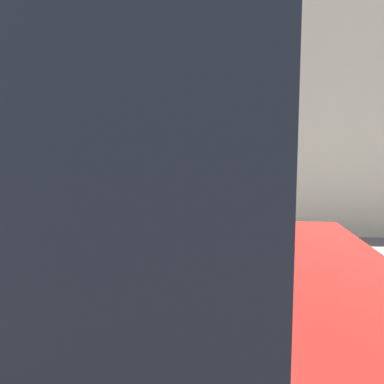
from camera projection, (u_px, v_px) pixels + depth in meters
sidewalk at (158, 278)px, 4.29m from camera, size 24.00×2.80×0.11m
building_facade at (179, 63)px, 6.59m from camera, size 24.00×0.30×6.10m
parking_meter at (192, 191)px, 3.29m from camera, size 0.18×0.12×1.47m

